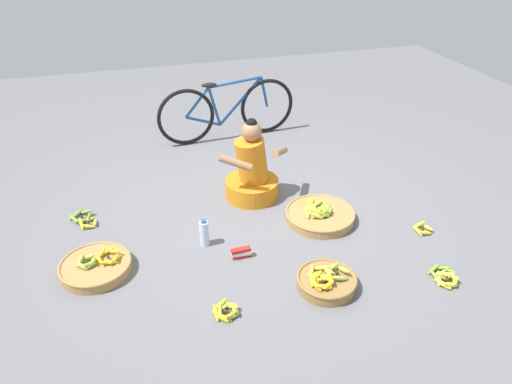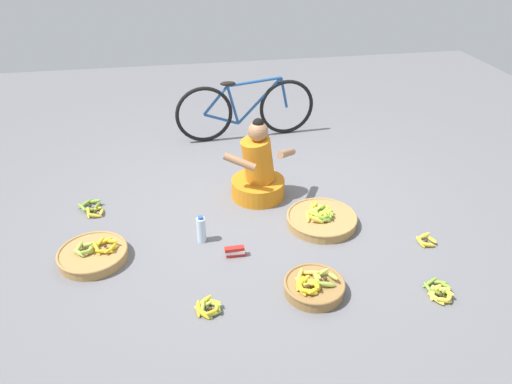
{
  "view_description": "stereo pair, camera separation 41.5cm",
  "coord_description": "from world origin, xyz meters",
  "px_view_note": "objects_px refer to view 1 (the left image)",
  "views": [
    {
      "loc": [
        -1.02,
        -3.61,
        2.49
      ],
      "look_at": [
        0.0,
        -0.2,
        0.35
      ],
      "focal_mm": 33.79,
      "sensor_mm": 36.0,
      "label": 1
    },
    {
      "loc": [
        -0.62,
        -3.7,
        2.49
      ],
      "look_at": [
        0.0,
        -0.2,
        0.35
      ],
      "focal_mm": 33.79,
      "sensor_mm": 36.0,
      "label": 2
    }
  ],
  "objects_px": {
    "banana_basket_front_right": "(320,215)",
    "loose_bananas_front_center": "(84,219)",
    "loose_bananas_near_bicycle": "(445,277)",
    "loose_bananas_back_left": "(423,229)",
    "banana_basket_mid_right": "(96,266)",
    "water_bottle": "(204,233)",
    "vendor_woman_front": "(252,173)",
    "packet_carton_stack": "(241,253)",
    "loose_bananas_back_center": "(226,311)",
    "bicycle_leaning": "(227,110)",
    "banana_basket_front_left": "(326,281)"
  },
  "relations": [
    {
      "from": "banana_basket_front_right",
      "to": "loose_bananas_front_center",
      "type": "bearing_deg",
      "value": 164.07
    },
    {
      "from": "banana_basket_front_right",
      "to": "loose_bananas_near_bicycle",
      "type": "distance_m",
      "value": 1.2
    },
    {
      "from": "loose_bananas_front_center",
      "to": "loose_bananas_back_left",
      "type": "height_order",
      "value": "loose_bananas_front_center"
    },
    {
      "from": "banana_basket_mid_right",
      "to": "loose_bananas_back_left",
      "type": "xyz_separation_m",
      "value": [
        2.76,
        -0.26,
        -0.03
      ]
    },
    {
      "from": "water_bottle",
      "to": "banana_basket_front_right",
      "type": "bearing_deg",
      "value": 3.44
    },
    {
      "from": "vendor_woman_front",
      "to": "water_bottle",
      "type": "xyz_separation_m",
      "value": [
        -0.61,
        -0.64,
        -0.15
      ]
    },
    {
      "from": "vendor_woman_front",
      "to": "packet_carton_stack",
      "type": "xyz_separation_m",
      "value": [
        -0.35,
        -0.9,
        -0.22
      ]
    },
    {
      "from": "loose_bananas_back_center",
      "to": "loose_bananas_front_center",
      "type": "relative_size",
      "value": 0.7
    },
    {
      "from": "bicycle_leaning",
      "to": "banana_basket_front_right",
      "type": "xyz_separation_m",
      "value": [
        0.37,
        -1.99,
        -0.3
      ]
    },
    {
      "from": "bicycle_leaning",
      "to": "loose_bananas_back_center",
      "type": "height_order",
      "value": "bicycle_leaning"
    },
    {
      "from": "bicycle_leaning",
      "to": "banana_basket_front_left",
      "type": "height_order",
      "value": "bicycle_leaning"
    },
    {
      "from": "banana_basket_front_left",
      "to": "loose_bananas_near_bicycle",
      "type": "bearing_deg",
      "value": -11.61
    },
    {
      "from": "vendor_woman_front",
      "to": "banana_basket_mid_right",
      "type": "distance_m",
      "value": 1.68
    },
    {
      "from": "vendor_woman_front",
      "to": "loose_bananas_near_bicycle",
      "type": "relative_size",
      "value": 2.82
    },
    {
      "from": "banana_basket_front_right",
      "to": "banana_basket_mid_right",
      "type": "xyz_separation_m",
      "value": [
        -1.97,
        -0.17,
        -0.0
      ]
    },
    {
      "from": "banana_basket_front_right",
      "to": "packet_carton_stack",
      "type": "xyz_separation_m",
      "value": [
        -0.83,
        -0.32,
        -0.01
      ]
    },
    {
      "from": "banana_basket_mid_right",
      "to": "vendor_woman_front",
      "type": "bearing_deg",
      "value": 26.5
    },
    {
      "from": "banana_basket_mid_right",
      "to": "loose_bananas_front_center",
      "type": "bearing_deg",
      "value": 97.21
    },
    {
      "from": "loose_bananas_back_center",
      "to": "loose_bananas_front_center",
      "type": "height_order",
      "value": "loose_bananas_back_center"
    },
    {
      "from": "banana_basket_front_right",
      "to": "loose_bananas_back_left",
      "type": "height_order",
      "value": "banana_basket_front_right"
    },
    {
      "from": "banana_basket_front_left",
      "to": "loose_bananas_back_center",
      "type": "relative_size",
      "value": 2.07
    },
    {
      "from": "banana_basket_front_right",
      "to": "loose_bananas_back_left",
      "type": "bearing_deg",
      "value": -28.45
    },
    {
      "from": "banana_basket_mid_right",
      "to": "loose_bananas_back_left",
      "type": "distance_m",
      "value": 2.78
    },
    {
      "from": "bicycle_leaning",
      "to": "banana_basket_front_left",
      "type": "distance_m",
      "value": 2.85
    },
    {
      "from": "banana_basket_front_right",
      "to": "bicycle_leaning",
      "type": "bearing_deg",
      "value": 100.61
    },
    {
      "from": "loose_bananas_front_center",
      "to": "vendor_woman_front",
      "type": "bearing_deg",
      "value": -0.4
    },
    {
      "from": "loose_bananas_back_left",
      "to": "packet_carton_stack",
      "type": "height_order",
      "value": "packet_carton_stack"
    },
    {
      "from": "banana_basket_front_right",
      "to": "water_bottle",
      "type": "relative_size",
      "value": 2.53
    },
    {
      "from": "banana_basket_front_left",
      "to": "loose_bananas_near_bicycle",
      "type": "xyz_separation_m",
      "value": [
        0.91,
        -0.19,
        -0.03
      ]
    },
    {
      "from": "banana_basket_mid_right",
      "to": "water_bottle",
      "type": "xyz_separation_m",
      "value": [
        0.89,
        0.1,
        0.06
      ]
    },
    {
      "from": "loose_bananas_front_center",
      "to": "water_bottle",
      "type": "distance_m",
      "value": 1.18
    },
    {
      "from": "banana_basket_front_right",
      "to": "vendor_woman_front",
      "type": "bearing_deg",
      "value": 129.49
    },
    {
      "from": "loose_bananas_near_bicycle",
      "to": "vendor_woman_front",
      "type": "bearing_deg",
      "value": 123.54
    },
    {
      "from": "water_bottle",
      "to": "loose_bananas_near_bicycle",
      "type": "bearing_deg",
      "value": -30.13
    },
    {
      "from": "packet_carton_stack",
      "to": "water_bottle",
      "type": "bearing_deg",
      "value": 134.64
    },
    {
      "from": "water_bottle",
      "to": "packet_carton_stack",
      "type": "xyz_separation_m",
      "value": [
        0.25,
        -0.26,
        -0.07
      ]
    },
    {
      "from": "vendor_woman_front",
      "to": "loose_bananas_front_center",
      "type": "bearing_deg",
      "value": 179.6
    },
    {
      "from": "vendor_woman_front",
      "to": "banana_basket_front_left",
      "type": "bearing_deg",
      "value": -83.49
    },
    {
      "from": "bicycle_leaning",
      "to": "banana_basket_mid_right",
      "type": "height_order",
      "value": "bicycle_leaning"
    },
    {
      "from": "loose_bananas_back_center",
      "to": "loose_bananas_near_bicycle",
      "type": "height_order",
      "value": "loose_bananas_back_center"
    },
    {
      "from": "loose_bananas_near_bicycle",
      "to": "water_bottle",
      "type": "relative_size",
      "value": 1.16
    },
    {
      "from": "loose_bananas_near_bicycle",
      "to": "water_bottle",
      "type": "height_order",
      "value": "water_bottle"
    },
    {
      "from": "vendor_woman_front",
      "to": "loose_bananas_back_center",
      "type": "relative_size",
      "value": 3.73
    },
    {
      "from": "banana_basket_mid_right",
      "to": "loose_bananas_near_bicycle",
      "type": "height_order",
      "value": "banana_basket_mid_right"
    },
    {
      "from": "loose_bananas_front_center",
      "to": "water_bottle",
      "type": "height_order",
      "value": "water_bottle"
    },
    {
      "from": "loose_bananas_back_center",
      "to": "loose_bananas_front_center",
      "type": "distance_m",
      "value": 1.78
    },
    {
      "from": "banana_basket_mid_right",
      "to": "loose_bananas_near_bicycle",
      "type": "relative_size",
      "value": 1.92
    },
    {
      "from": "banana_basket_front_left",
      "to": "loose_bananas_front_center",
      "type": "bearing_deg",
      "value": 140.55
    },
    {
      "from": "loose_bananas_back_left",
      "to": "packet_carton_stack",
      "type": "xyz_separation_m",
      "value": [
        -1.62,
        0.11,
        0.02
      ]
    },
    {
      "from": "loose_bananas_front_center",
      "to": "packet_carton_stack",
      "type": "bearing_deg",
      "value": -36.37
    }
  ]
}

